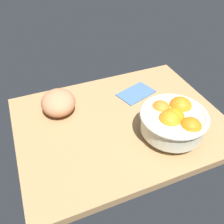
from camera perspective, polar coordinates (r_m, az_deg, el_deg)
The scene contains 4 objects.
ground_plane at distance 93.76cm, azimuth 1.92°, elevation -2.59°, with size 75.94×58.42×3.00cm, color #A67F51.
fruit_bowl at distance 85.36cm, azimuth 14.00°, elevation -1.79°, with size 22.75×22.75×11.84cm.
bread_loaf at distance 96.17cm, azimuth -12.25°, elevation 2.17°, with size 14.41×12.93×8.58cm, color tan.
napkin_folded at distance 105.97cm, azimuth 5.56°, elevation 4.42°, with size 15.17×9.60×0.86cm, color #456B95.
Camera 1 is at (-28.71, -62.18, 62.53)cm, focal length 39.73 mm.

